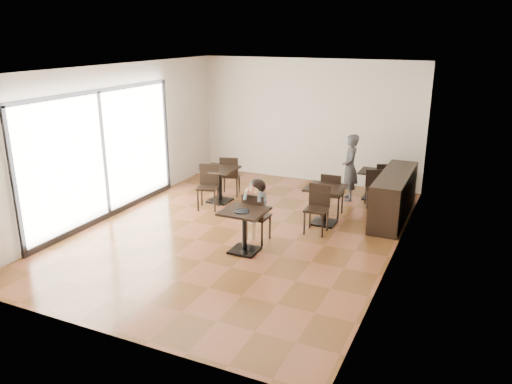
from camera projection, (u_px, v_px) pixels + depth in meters
The scene contains 23 objects.
floor at pixel (241, 230), 10.10m from camera, with size 6.00×8.00×0.01m, color brown.
ceiling at pixel (240, 68), 9.12m from camera, with size 6.00×8.00×0.01m, color silver.
wall_back at pixel (308, 121), 13.07m from camera, with size 6.00×0.01×3.20m, color beige.
wall_front at pixel (96, 223), 6.15m from camera, with size 6.00×0.01×3.20m, color beige.
wall_left at pixel (117, 140), 10.80m from camera, with size 0.01×8.00×3.20m, color beige.
wall_right at pixel (399, 171), 8.42m from camera, with size 0.01×8.00×3.20m, color beige.
storefront_window at pixel (103, 154), 10.42m from camera, with size 0.04×4.50×2.60m, color white.
child_table at pixel (244, 231), 9.02m from camera, with size 0.77×0.77×0.81m, color black, non-canonical shape.
child_chair at pixel (257, 217), 9.47m from camera, with size 0.44×0.44×0.97m, color black, non-canonical shape.
child at pixel (257, 211), 9.43m from camera, with size 0.44×0.61×1.23m, color slate, non-canonical shape.
plate at pixel (242, 211), 8.80m from camera, with size 0.27×0.27×0.02m, color black.
pizza_slice at pixel (253, 191), 9.13m from camera, with size 0.28×0.22×0.07m, color tan, non-canonical shape.
adult_patron at pixel (350, 168), 11.72m from camera, with size 0.58×0.38×1.58m, color #36353A.
cafe_table_mid at pixel (325, 205), 10.35m from camera, with size 0.76×0.76×0.80m, color black, non-canonical shape.
cafe_table_left at pixel (220, 185), 11.70m from camera, with size 0.78×0.78×0.82m, color black, non-canonical shape.
cafe_table_back at pixel (373, 185), 11.92m from camera, with size 0.65×0.65×0.69m, color black, non-canonical shape.
chair_mid_a at pixel (332, 194), 10.80m from camera, with size 0.43×0.43×0.97m, color black, non-canonical shape.
chair_mid_b at pixel (317, 210), 9.85m from camera, with size 0.43×0.43×0.97m, color black, non-canonical shape.
chair_left_a at pixel (230, 175), 12.15m from camera, with size 0.45×0.45×0.99m, color black, non-canonical shape.
chair_left_b at pixel (208, 188), 11.20m from camera, with size 0.45×0.45×0.99m, color black, non-canonical shape.
chair_back_a at pixel (382, 179), 12.16m from camera, with size 0.37×0.37×0.83m, color black, non-canonical shape.
chair_back_b at pixel (374, 189), 11.37m from camera, with size 0.37×0.37×0.83m, color black, non-canonical shape.
service_counter at pixel (394, 196), 10.62m from camera, with size 0.60×2.40×1.00m, color black.
Camera 1 is at (4.19, -8.39, 3.86)m, focal length 35.00 mm.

